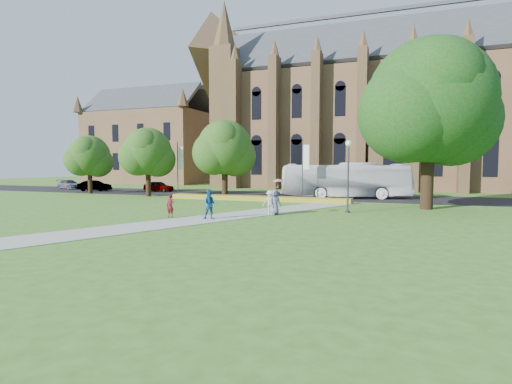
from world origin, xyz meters
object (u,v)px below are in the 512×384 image
at_px(streetlamp, 348,167).
at_px(car_1, 95,186).
at_px(large_tree, 429,101).
at_px(car_2, 69,184).
at_px(tour_coach, 345,180).
at_px(car_0, 159,186).
at_px(pedestrian_0, 170,206).

bearing_deg(streetlamp, car_1, 160.51).
distance_m(large_tree, car_2, 47.86).
relative_size(tour_coach, car_0, 3.33).
bearing_deg(large_tree, car_0, 162.87).
xyz_separation_m(tour_coach, pedestrian_0, (-8.60, -19.43, -1.05)).
xyz_separation_m(tour_coach, car_0, (-23.70, 1.60, -1.16)).
distance_m(streetlamp, car_2, 43.23).
relative_size(streetlamp, car_0, 1.32).
bearing_deg(streetlamp, car_2, 160.61).
distance_m(large_tree, car_0, 33.47).
relative_size(car_1, car_2, 0.94).
height_order(tour_coach, pedestrian_0, tour_coach).
height_order(large_tree, car_2, large_tree).
height_order(streetlamp, pedestrian_0, streetlamp).
relative_size(car_2, pedestrian_0, 2.90).
bearing_deg(pedestrian_0, tour_coach, 70.98).
bearing_deg(tour_coach, car_2, 72.54).
bearing_deg(streetlamp, tour_coach, 98.78).
bearing_deg(large_tree, car_1, 169.18).
distance_m(car_1, pedestrian_0, 30.25).
bearing_deg(car_2, car_0, -72.28).
distance_m(tour_coach, car_0, 23.78).
distance_m(streetlamp, large_tree, 8.73).
height_order(tour_coach, car_1, tour_coach).
bearing_deg(pedestrian_0, large_tree, 40.34).
bearing_deg(car_0, pedestrian_0, -142.59).
xyz_separation_m(streetlamp, car_0, (-25.63, 14.09, -2.60)).
height_order(large_tree, tour_coach, large_tree).
distance_m(tour_coach, car_2, 38.83).
xyz_separation_m(large_tree, car_1, (-39.58, 7.56, -7.66)).
distance_m(car_1, car_2, 7.00).
distance_m(car_0, pedestrian_0, 25.89).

